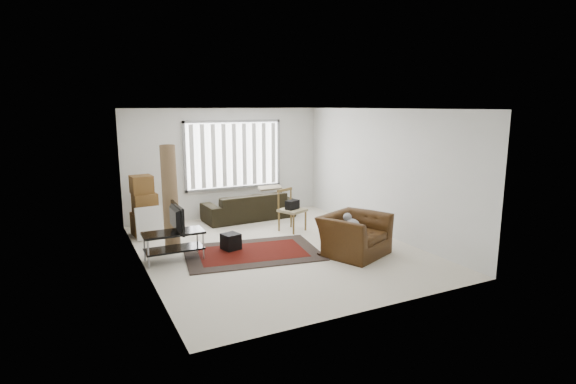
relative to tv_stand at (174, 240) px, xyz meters
name	(u,v)px	position (x,y,z in m)	size (l,w,h in m)	color
room	(267,157)	(1.98, 0.29, 1.37)	(6.00, 6.02, 2.71)	beige
persian_rug	(252,252)	(1.41, -0.25, -0.38)	(2.73, 2.04, 0.02)	black
tv_stand	(174,240)	(0.00, 0.00, 0.00)	(1.08, 0.48, 0.54)	black
tv	(173,218)	(0.00, 0.00, 0.40)	(0.87, 0.11, 0.50)	black
subwoofer	(231,241)	(1.11, 0.10, -0.21)	(0.31, 0.31, 0.31)	black
moving_boxes	(144,207)	(-0.19, 1.97, 0.21)	(0.57, 0.53, 1.29)	brown
white_flatpack	(149,223)	(-0.17, 1.56, -0.04)	(0.54, 0.08, 0.69)	silver
rolled_rug	(170,196)	(0.15, 0.87, 0.62)	(0.30, 0.30, 2.01)	brown
sofa	(249,202)	(2.33, 2.23, 0.04)	(2.22, 0.96, 0.86)	black
side_chair	(292,208)	(2.80, 0.82, 0.13)	(0.66, 0.66, 0.93)	#897D5A
armchair	(354,232)	(3.10, -1.17, 0.05)	(1.48, 1.40, 0.87)	#381F0B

